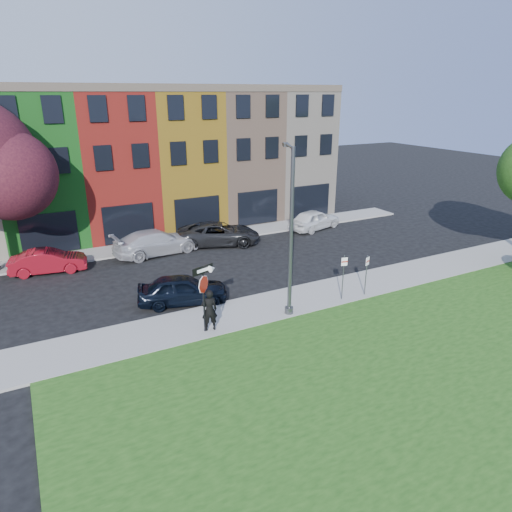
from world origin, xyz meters
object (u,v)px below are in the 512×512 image
stop_sign (203,285)px  sedan_near (183,289)px  man (209,310)px  street_lamp (290,233)px

stop_sign → sedan_near: 3.72m
sedan_near → man: bearing=-163.1°
man → sedan_near: bearing=-78.9°
man → street_lamp: 4.96m
stop_sign → sedan_near: stop_sign is taller
sedan_near → street_lamp: size_ratio=0.61×
stop_sign → sedan_near: size_ratio=0.65×
man → street_lamp: size_ratio=0.25×
man → street_lamp: (4.00, -0.03, 2.94)m
stop_sign → street_lamp: (4.23, -0.00, 1.72)m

